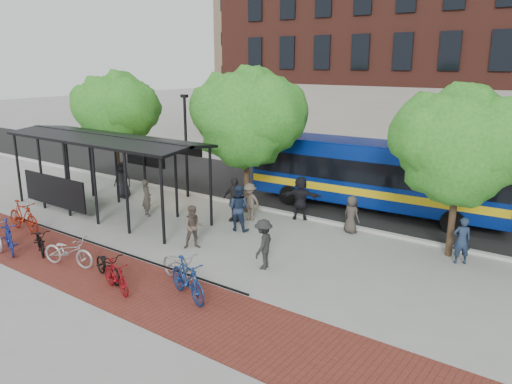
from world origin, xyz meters
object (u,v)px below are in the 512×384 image
Objects in this scene: bike_8 at (108,266)px; bike_9 at (116,276)px; tree_c at (463,142)px; lamp_post_left at (186,143)px; bike_1 at (23,216)px; bike_6 at (68,251)px; bike_11 at (187,279)px; pedestrian_1 at (147,198)px; bus_shelter at (103,147)px; pedestrian_2 at (238,208)px; bike_4 at (40,240)px; pedestrian_0 at (123,180)px; pedestrian_6 at (351,214)px; tree_b at (249,114)px; pedestrian_4 at (234,199)px; pedestrian_8 at (194,227)px; bike_3 at (9,237)px; tree_a at (116,108)px; pedestrian_7 at (462,240)px; pedestrian_9 at (263,244)px; pedestrian_3 at (250,202)px; pedestrian_5 at (301,198)px; bus at (376,172)px; bike_10 at (180,267)px.

bike_9 is (0.88, -0.39, 0.02)m from bike_8.
lamp_post_left is (-13.09, 0.25, -1.31)m from tree_c.
tree_c is at bearing -62.98° from bike_1.
tree_c is 3.00× the size of bike_6.
pedestrian_1 reaches higher than bike_11.
bus_shelter reaches higher than pedestrian_2.
bike_1 is at bearing 95.35° from bike_4.
pedestrian_0 is 7.83m from pedestrian_2.
bike_1 is 1.37× the size of pedestrian_6.
tree_b is 3.38× the size of pedestrian_4.
pedestrian_0 is 8.33m from pedestrian_8.
bike_3 is 1.13× the size of bike_4.
tree_a is 18.00m from tree_c.
bike_9 is at bearing 15.07° from pedestrian_7.
tree_c is 7.51m from pedestrian_9.
bike_8 is (1.96, 0.09, -0.05)m from bike_6.
pedestrian_0 is 3.61m from pedestrian_1.
pedestrian_0 is (2.39, -1.76, -3.32)m from tree_a.
bike_9 is 11.33m from pedestrian_7.
pedestrian_8 is at bearing -84.82° from pedestrian_3.
pedestrian_5 reaches higher than pedestrian_1.
tree_b reaches higher than pedestrian_0.
bike_11 is (9.52, -0.43, -0.02)m from bike_1.
bus is 7.01× the size of pedestrian_9.
tree_c reaches higher than pedestrian_0.
tree_b is 3.84× the size of pedestrian_9.
bike_1 is (3.24, -7.51, -3.61)m from tree_a.
bike_4 is 5.50m from pedestrian_8.
bike_8 is 0.94× the size of pedestrian_2.
tree_b is 3.64× the size of bike_8.
bus_shelter is 6.91m from pedestrian_2.
tree_c reaches higher than pedestrian_1.
bike_3 is 4.83m from bike_8.
bike_6 is at bearing -47.38° from tree_a.
pedestrian_4 is at bearing -7.78° from bike_3.
pedestrian_7 is at bearing -16.88° from pedestrian_0.
bike_8 is 4.99m from pedestrian_9.
bus_shelter is 4.41m from bike_1.
bike_4 is at bearing 0.29° from pedestrian_7.
pedestrian_1 is at bearing -76.70° from lamp_post_left.
pedestrian_8 reaches higher than bike_4.
pedestrian_9 is (3.42, 3.61, 0.38)m from bike_8.
tree_c is 8.86m from pedestrian_3.
pedestrian_4 is (6.07, 6.06, 0.33)m from bike_1.
bus_shelter is at bearing 67.68° from bike_8.
pedestrian_4 reaches higher than bike_9.
bus_shelter is 9.77m from pedestrian_9.
bus_shelter reaches higher than pedestrian_1.
pedestrian_1 is at bearing 70.68° from bike_10.
bike_9 is 1.91m from bike_10.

